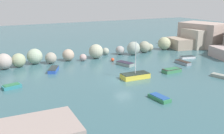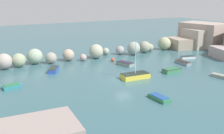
# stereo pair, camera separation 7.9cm
# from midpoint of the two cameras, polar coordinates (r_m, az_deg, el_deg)

# --- Properties ---
(cove_water) EXTENTS (160.00, 160.00, 0.00)m
(cove_water) POSITION_cam_midpoint_polar(r_m,az_deg,el_deg) (37.65, 2.59, -2.78)
(cove_water) COLOR #39626A
(cove_water) RESTS_ON ground
(cliff_headland_right) EXTENTS (17.20, 20.97, 5.47)m
(cliff_headland_right) POSITION_cam_midpoint_polar(r_m,az_deg,el_deg) (63.51, 21.70, 5.64)
(cliff_headland_right) COLOR #AF9996
(cliff_headland_right) RESTS_ON ground
(rock_breakwater) EXTENTS (41.44, 4.51, 2.78)m
(rock_breakwater) POSITION_cam_midpoint_polar(r_m,az_deg,el_deg) (49.76, -5.54, 3.10)
(rock_breakwater) COLOR #B0B087
(rock_breakwater) RESTS_ON ground
(channel_buoy) EXTENTS (0.63, 0.63, 0.63)m
(channel_buoy) POSITION_cam_midpoint_polar(r_m,az_deg,el_deg) (47.88, 0.19, 1.59)
(channel_buoy) COLOR #E04C28
(channel_buoy) RESTS_ON cove_water
(moored_boat_0) EXTENTS (4.13, 2.03, 5.41)m
(moored_boat_0) POSITION_cam_midpoint_polar(r_m,az_deg,el_deg) (38.31, 5.08, -1.87)
(moored_boat_0) COLOR yellow
(moored_boat_0) RESTS_ON cove_water
(moored_boat_1) EXTENTS (2.48, 3.46, 0.58)m
(moored_boat_1) POSITION_cam_midpoint_polar(r_m,az_deg,el_deg) (42.69, -12.47, -0.53)
(moored_boat_1) COLOR blue
(moored_boat_1) RESTS_ON cove_water
(moored_boat_3) EXTENTS (2.51, 1.64, 0.52)m
(moored_boat_3) POSITION_cam_midpoint_polar(r_m,az_deg,el_deg) (36.61, -20.78, -3.92)
(moored_boat_3) COLOR teal
(moored_boat_3) RESTS_ON cove_water
(moored_boat_4) EXTENTS (2.99, 1.45, 0.60)m
(moored_boat_4) POSITION_cam_midpoint_polar(r_m,az_deg,el_deg) (42.21, 12.82, -0.70)
(moored_boat_4) COLOR #3B8254
(moored_boat_4) RESTS_ON cove_water
(moored_boat_5) EXTENTS (2.24, 3.35, 0.58)m
(moored_boat_5) POSITION_cam_midpoint_polar(r_m,az_deg,el_deg) (45.22, 2.91, 0.71)
(moored_boat_5) COLOR gray
(moored_boat_5) RESTS_ON cove_water
(moored_boat_6) EXTENTS (1.09, 3.11, 0.55)m
(moored_boat_6) POSITION_cam_midpoint_polar(r_m,az_deg,el_deg) (47.64, 15.10, 0.93)
(moored_boat_6) COLOR gray
(moored_boat_6) RESTS_ON cove_water
(moored_boat_7) EXTENTS (2.94, 1.81, 0.45)m
(moored_boat_7) POSITION_cam_midpoint_polar(r_m,az_deg,el_deg) (52.27, 16.06, 2.06)
(moored_boat_7) COLOR silver
(moored_boat_7) RESTS_ON cove_water
(moored_boat_8) EXTENTS (1.79, 3.23, 0.45)m
(moored_boat_8) POSITION_cam_midpoint_polar(r_m,az_deg,el_deg) (41.60, 22.72, -1.90)
(moored_boat_8) COLOR gray
(moored_boat_8) RESTS_ON cove_water
(moored_boat_9) EXTENTS (1.45, 2.87, 0.48)m
(moored_boat_9) POSITION_cam_midpoint_polar(r_m,az_deg,el_deg) (31.11, 10.23, -6.55)
(moored_boat_9) COLOR #307B4E
(moored_boat_9) RESTS_ON cove_water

